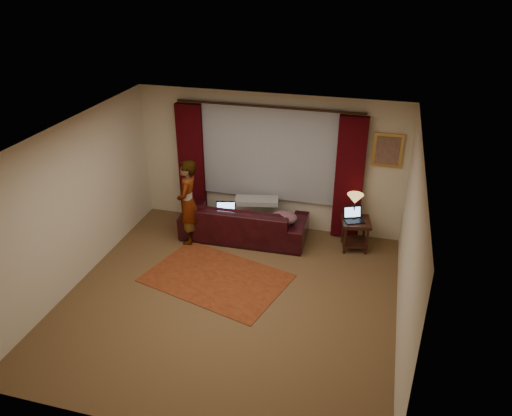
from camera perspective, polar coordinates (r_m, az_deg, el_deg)
The scene contains 20 objects.
floor at distance 7.84m, azimuth -3.03°, elevation -10.36°, with size 5.00×5.00×0.01m, color brown.
ceiling at distance 6.60m, azimuth -3.58°, elevation 7.93°, with size 5.00×5.00×0.02m, color silver.
wall_back at distance 9.30m, azimuth 1.49°, elevation 5.24°, with size 5.00×0.02×2.60m, color beige.
wall_front at distance 5.25m, azimuth -12.03°, elevation -14.85°, with size 5.00×0.02×2.60m, color beige.
wall_left at distance 8.19m, azimuth -20.15°, elevation 0.33°, with size 0.02×5.00×2.60m, color beige.
wall_right at distance 6.86m, azimuth 17.07°, elevation -4.54°, with size 0.02×5.00×2.60m, color beige.
sheer_curtain at distance 9.18m, azimuth 1.42°, elevation 6.26°, with size 2.50×0.05×1.80m, color gray.
drape_left at distance 9.69m, azimuth -7.36°, elevation 5.16°, with size 0.50×0.14×2.30m, color #340307.
drape_right at distance 9.04m, azimuth 10.60°, elevation 3.28°, with size 0.50×0.14×2.30m, color #340307.
curtain_rod at distance 8.86m, azimuth 1.40°, elevation 11.48°, with size 0.04×0.04×3.40m, color black.
picture_frame at distance 8.90m, azimuth 14.82°, elevation 6.39°, with size 0.50×0.04×0.60m, color gold.
sofa at distance 9.18m, azimuth -1.37°, elevation -0.81°, with size 2.31×1.00×0.93m, color black.
throw_blanket at distance 9.11m, azimuth 0.08°, elevation 2.25°, with size 0.79×0.32×0.09m, color gray.
clothing_pile at distance 8.88m, azimuth 3.23°, elevation -1.14°, with size 0.48×0.37×0.20m, color brown.
laptop_sofa at distance 9.03m, azimuth -3.51°, elevation -0.43°, with size 0.36×0.40×0.27m, color black, non-canonical shape.
area_rug at distance 8.29m, azimuth -4.56°, elevation -7.98°, with size 2.21×1.47×0.01m, color maroon.
end_table at distance 9.09m, azimuth 11.23°, elevation -2.98°, with size 0.49×0.49×0.57m, color black.
tiffany_lamp at distance 8.93m, azimuth 11.18°, elevation 0.20°, with size 0.29×0.29×0.46m, color olive, non-canonical shape.
laptop_table at distance 8.87m, azimuth 11.21°, elevation -0.82°, with size 0.32×0.35×0.23m, color black, non-canonical shape.
person at distance 8.98m, azimuth -7.79°, elevation 0.64°, with size 0.47×0.47×1.59m, color gray.
Camera 1 is at (2.01, -5.90, 4.75)m, focal length 35.00 mm.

